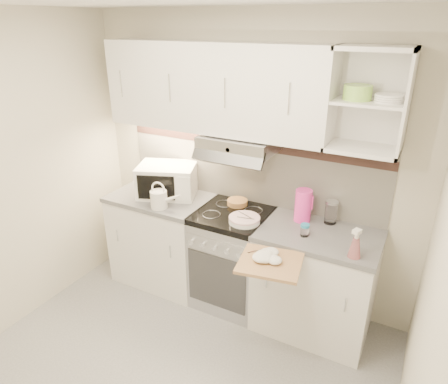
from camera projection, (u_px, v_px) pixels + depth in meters
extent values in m
cube|color=beige|center=(249.00, 163.00, 3.48)|extent=(3.00, 0.04, 2.50)
cube|color=beige|center=(431.00, 313.00, 1.70)|extent=(0.04, 2.80, 2.50)
cube|color=silver|center=(248.00, 167.00, 3.49)|extent=(2.40, 0.02, 0.64)
cube|color=#311E1A|center=(248.00, 145.00, 3.40)|extent=(2.40, 0.01, 0.08)
cube|color=white|center=(213.00, 88.00, 3.19)|extent=(1.90, 0.34, 0.70)
cube|color=white|center=(369.00, 101.00, 2.68)|extent=(0.50, 0.34, 0.70)
cylinder|color=#95D150|center=(358.00, 92.00, 2.69)|extent=(0.19, 0.19, 0.10)
cylinder|color=white|center=(389.00, 98.00, 2.61)|extent=(0.18, 0.18, 0.06)
cube|color=#B7B7BC|center=(239.00, 143.00, 3.23)|extent=(0.60, 0.40, 0.12)
cube|color=white|center=(164.00, 240.00, 3.89)|extent=(0.90, 0.60, 0.86)
cube|color=slate|center=(161.00, 198.00, 3.71)|extent=(0.92, 0.62, 0.04)
cube|color=white|center=(314.00, 284.00, 3.24)|extent=(0.90, 0.60, 0.86)
cube|color=slate|center=(320.00, 235.00, 3.06)|extent=(0.92, 0.62, 0.04)
cube|color=#B7B7BC|center=(232.00, 260.00, 3.57)|extent=(0.60, 0.58, 0.85)
cube|color=black|center=(233.00, 215.00, 3.39)|extent=(0.60, 0.60, 0.05)
cube|color=white|center=(167.00, 180.00, 3.67)|extent=(0.61, 0.54, 0.29)
cube|color=black|center=(155.00, 187.00, 3.52)|extent=(0.32, 0.14, 0.22)
cylinder|color=silver|center=(159.00, 199.00, 3.43)|extent=(0.14, 0.14, 0.16)
cone|color=silver|center=(170.00, 199.00, 3.39)|extent=(0.20, 0.07, 0.12)
torus|color=silver|center=(158.00, 189.00, 3.39)|extent=(0.13, 0.04, 0.13)
cylinder|color=white|center=(244.00, 221.00, 3.21)|extent=(0.25, 0.25, 0.02)
cylinder|color=white|center=(244.00, 220.00, 3.20)|extent=(0.25, 0.25, 0.02)
cylinder|color=white|center=(244.00, 218.00, 3.20)|extent=(0.25, 0.25, 0.02)
cube|color=silver|center=(244.00, 217.00, 3.19)|extent=(0.16, 0.06, 0.01)
cylinder|color=#AA8044|center=(237.00, 202.00, 3.51)|extent=(0.18, 0.18, 0.04)
cylinder|color=#FE35A9|center=(303.00, 206.00, 3.19)|extent=(0.13, 0.13, 0.27)
cube|color=#FE35A9|center=(312.00, 202.00, 3.17)|extent=(0.03, 0.04, 0.11)
cylinder|color=white|center=(331.00, 213.00, 3.17)|extent=(0.10, 0.10, 0.17)
cylinder|color=#B7B7BC|center=(332.00, 202.00, 3.13)|extent=(0.10, 0.10, 0.02)
cylinder|color=silver|center=(305.00, 231.00, 3.00)|extent=(0.06, 0.06, 0.08)
cylinder|color=teal|center=(305.00, 226.00, 2.98)|extent=(0.07, 0.07, 0.02)
cone|color=pink|center=(355.00, 247.00, 2.72)|extent=(0.09, 0.09, 0.15)
cube|color=tan|center=(270.00, 263.00, 2.73)|extent=(0.48, 0.45, 0.02)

